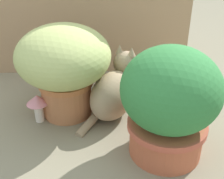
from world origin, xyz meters
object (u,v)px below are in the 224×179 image
Objects in this scene: grass_planter at (64,63)px; mushroom_ornament_pink at (38,103)px; leafy_planter at (170,101)px; cat at (114,92)px.

mushroom_ornament_pink is (-0.12, -0.07, -0.16)m from grass_planter.
leafy_planter is 0.34m from cat.
leafy_planter is at bearing -35.44° from grass_planter.
leafy_planter reaches higher than grass_planter.
grass_planter is 1.27× the size of cat.
grass_planter is 0.97× the size of leafy_planter.
grass_planter is at bearing 144.56° from leafy_planter.
cat is at bearing 6.74° from mushroom_ornament_pink.
leafy_planter is (0.40, -0.29, -0.02)m from grass_planter.
mushroom_ornament_pink is at bearing -151.07° from grass_planter.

